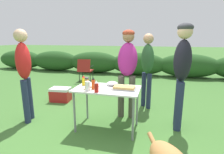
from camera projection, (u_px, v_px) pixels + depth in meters
The scene contains 17 objects.
ground_plane at pixel (107, 128), 3.12m from camera, with size 60.00×60.00×0.00m, color #3D6B2D.
shrub_hedge at pixel (138, 64), 7.48m from camera, with size 14.40×0.90×0.94m.
folding_table at pixel (107, 92), 2.97m from camera, with size 1.10×0.64×0.74m.
food_tray at pixel (124, 88), 2.88m from camera, with size 0.39×0.22×0.06m.
plate_stack at pixel (93, 85), 3.07m from camera, with size 0.24×0.24×0.03m, color white.
mixing_bowl at pixel (112, 83), 3.11m from camera, with size 0.20×0.20×0.07m, color silver.
paper_cup_stack at pixel (88, 86), 2.81m from camera, with size 0.08×0.08×0.15m, color white.
mustard_bottle at pixel (84, 81), 3.12m from camera, with size 0.06×0.06×0.18m.
hot_sauce_bottle at pixel (93, 83), 2.88m from camera, with size 0.06×0.06×0.21m.
ketchup_bottle at pixel (96, 87), 2.72m from camera, with size 0.07×0.07×0.19m.
spice_jar at pixel (87, 83), 2.92m from camera, with size 0.07×0.07×0.19m.
standing_person_in_navy_coat at pixel (127, 63), 3.45m from camera, with size 0.44×0.55×1.73m.
standing_person_in_dark_puffer at pixel (182, 65), 2.91m from camera, with size 0.31×0.41×1.81m.
standing_person_in_red_jacket at pixel (147, 63), 3.84m from camera, with size 0.39×0.40×1.66m.
standing_person_with_beanie at pixel (24, 67), 3.18m from camera, with size 0.35×0.41×1.73m.
camp_chair_green_behind_table at pixel (85, 69), 6.30m from camera, with size 0.54×0.65×0.83m.
cooler_box at pixel (61, 94), 4.42m from camera, with size 0.51×0.36×0.34m.
Camera 1 is at (0.80, -2.73, 1.58)m, focal length 28.00 mm.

